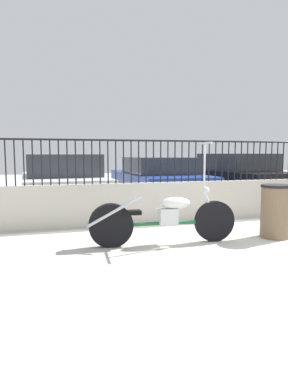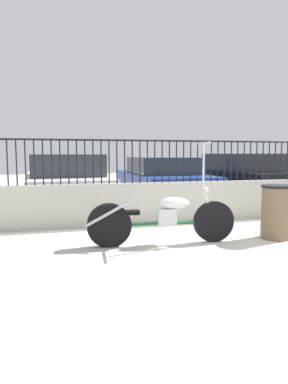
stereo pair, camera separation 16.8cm
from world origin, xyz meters
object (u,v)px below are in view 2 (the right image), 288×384
Objects in this scene: motorcycle_green at (155,219)px; car_white at (66,181)px; car_blue at (161,179)px; car_black at (239,176)px; trash_bin at (276,212)px.

car_white is (-1.16, 4.09, 0.28)m from motorcycle_green.
car_black reaches higher than car_blue.
car_blue is at bearing 87.71° from car_black.
motorcycle_green reaches higher than car_blue.
car_white is at bearing 98.28° from car_blue.
car_black is (2.57, 0.20, 0.04)m from car_blue.
motorcycle_green is at bearing 176.09° from trash_bin.
motorcycle_green reaches higher than car_black.
motorcycle_green reaches higher than car_white.
motorcycle_green is 0.50× the size of car_blue.
car_white is at bearing 126.50° from trash_bin.
trash_bin is 5.22m from car_black.
car_blue is (1.49, 4.44, 0.25)m from motorcycle_green.
car_black is at bearing 53.52° from motorcycle_green.
motorcycle_green is at bearing 132.07° from car_black.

